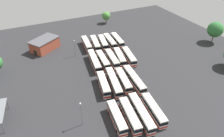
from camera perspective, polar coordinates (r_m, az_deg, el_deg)
name	(u,v)px	position (r m, az deg, el deg)	size (l,w,h in m)	color
ground_plane	(117,73)	(78.50, 1.42, -1.25)	(125.23, 125.23, 0.00)	#28282B
bus_row0_slot0	(87,44)	(95.37, -6.98, 6.66)	(12.24, 3.85, 3.48)	silver
bus_row0_slot1	(95,43)	(95.51, -4.62, 6.86)	(12.34, 4.53, 3.48)	silver
bus_row0_slot2	(103,43)	(96.12, -2.50, 7.13)	(11.58, 4.66, 3.48)	silver
bus_row0_slot3	(110,41)	(97.16, -0.60, 7.47)	(12.40, 3.58, 3.48)	silver
bus_row0_slot4	(117,40)	(98.14, 1.49, 7.75)	(12.01, 3.58, 3.48)	silver
bus_row1_slot0	(94,61)	(82.48, -4.90, 2.08)	(14.66, 4.58, 3.48)	silver
bus_row1_slot1	(103,60)	(82.76, -2.55, 2.30)	(12.01, 3.71, 3.48)	silver
bus_row1_slot2	(112,59)	(83.51, 0.02, 2.66)	(12.21, 3.89, 3.48)	silver
bus_row1_slot3	(120,57)	(84.72, 2.11, 3.14)	(11.83, 4.85, 3.48)	silver
bus_row1_slot4	(129,56)	(85.40, 4.68, 3.31)	(12.21, 4.54, 3.48)	silver
bus_row2_slot0	(103,84)	(70.15, -2.38, -4.34)	(11.95, 4.71, 3.48)	silver
bus_row2_slot1	(114,82)	(71.01, 0.44, -3.75)	(14.66, 5.24, 3.48)	silver
bus_row2_slot2	(123,80)	(71.84, 3.12, -3.30)	(12.12, 4.39, 3.48)	silver
bus_row2_slot3	(134,79)	(72.66, 6.04, -2.97)	(14.64, 3.94, 3.48)	silver
bus_row3_slot0	(117,117)	(59.25, 1.29, -13.27)	(11.58, 3.93, 3.48)	silver
bus_row3_slot1	(130,115)	(59.97, 4.89, -12.68)	(12.63, 4.33, 3.48)	silver
bus_row3_slot2	(141,113)	(61.06, 7.94, -11.87)	(14.66, 4.59, 3.48)	silver
bus_row3_slot3	(154,110)	(62.37, 11.34, -11.09)	(12.26, 4.10, 3.48)	silver
depot_building	(45,44)	(97.68, -17.98, 6.35)	(13.14, 14.45, 5.08)	#99422D
lamp_post_far_corner	(75,47)	(88.67, -10.15, 5.75)	(0.56, 0.28, 7.29)	slate
lamp_post_by_building	(81,113)	(57.32, -8.39, -12.03)	(0.56, 0.28, 8.04)	slate
tree_west_edge	(215,29)	(109.47, 26.49, 9.56)	(7.21, 7.21, 9.88)	brown
tree_east_edge	(106,16)	(121.13, -1.62, 14.26)	(4.71, 4.71, 6.64)	brown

